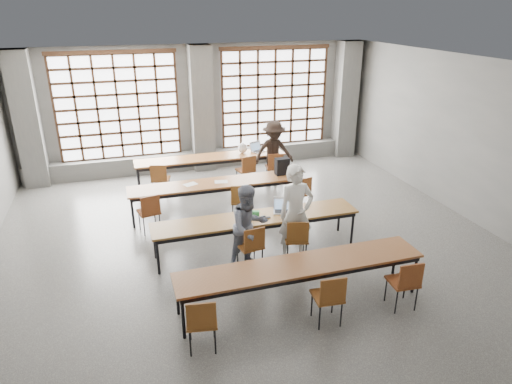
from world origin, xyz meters
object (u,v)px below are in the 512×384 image
(phone, at_px, (267,217))
(backpack, at_px, (282,166))
(chair_front_left, at_px, (252,243))
(chair_near_mid, at_px, (329,295))
(desk_row_a, at_px, (211,159))
(desk_row_d, at_px, (301,267))
(student_back, at_px, (274,152))
(desk_row_c, at_px, (257,220))
(chair_near_right, at_px, (406,280))
(mouse, at_px, (303,210))
(chair_mid_left, at_px, (149,209))
(laptop_front, at_px, (283,208))
(chair_mid_centre, at_px, (240,198))
(green_box, at_px, (253,213))
(chair_back_mid, at_px, (247,168))
(student_male, at_px, (296,214))
(student_female, at_px, (249,227))
(laptop_back, at_px, (257,149))
(chair_back_left, at_px, (160,177))
(chair_mid_right, at_px, (301,191))
(chair_front_right, at_px, (297,236))
(desk_row_b, at_px, (217,185))
(chair_near_left, at_px, (202,319))
(red_pouch, at_px, (201,318))
(plastic_bag, at_px, (243,148))
(chair_back_right, at_px, (275,165))

(phone, xyz_separation_m, backpack, (1.10, 2.17, 0.19))
(chair_front_left, bearing_deg, chair_near_mid, -70.60)
(desk_row_a, relative_size, desk_row_d, 1.00)
(desk_row_a, height_order, student_back, student_back)
(student_back, bearing_deg, desk_row_c, -115.09)
(chair_near_right, xyz_separation_m, mouse, (-0.71, 2.44, 0.21))
(chair_mid_left, xyz_separation_m, laptop_front, (2.47, -1.29, 0.25))
(chair_mid_centre, distance_m, phone, 1.51)
(green_box, bearing_deg, chair_back_mid, 75.78)
(chair_mid_left, height_order, chair_front_left, same)
(student_male, height_order, student_female, student_male)
(student_female, distance_m, laptop_back, 4.79)
(chair_back_left, bearing_deg, chair_mid_left, -102.57)
(chair_mid_left, distance_m, student_back, 4.01)
(laptop_front, xyz_separation_m, mouse, (0.38, -0.13, -0.04))
(chair_mid_right, bearing_deg, laptop_front, -125.99)
(chair_mid_left, xyz_separation_m, chair_front_left, (1.61, -2.02, 0.00))
(laptop_back, bearing_deg, chair_front_right, -98.49)
(chair_front_right, bearing_deg, desk_row_b, 108.73)
(chair_front_left, bearing_deg, chair_mid_centre, 80.17)
(chair_back_mid, relative_size, chair_mid_left, 1.00)
(chair_front_right, relative_size, mouse, 8.98)
(chair_near_left, xyz_separation_m, backpack, (2.83, 4.53, 0.39))
(chair_mid_centre, bearing_deg, chair_near_mid, -85.63)
(desk_row_b, xyz_separation_m, chair_near_mid, (0.67, -4.48, -0.13))
(chair_front_left, distance_m, chair_front_right, 0.87)
(desk_row_a, height_order, green_box, green_box)
(chair_near_right, distance_m, green_box, 3.07)
(chair_front_left, bearing_deg, phone, 48.45)
(chair_back_left, bearing_deg, red_pouch, -90.61)
(chair_front_left, height_order, plastic_bag, plastic_bag)
(desk_row_b, bearing_deg, chair_near_mid, -81.45)
(chair_back_right, bearing_deg, green_box, -116.28)
(chair_mid_left, height_order, student_back, student_back)
(chair_front_left, relative_size, student_female, 0.55)
(chair_mid_centre, xyz_separation_m, laptop_back, (1.21, 2.63, 0.25))
(desk_row_c, relative_size, desk_row_d, 1.00)
(chair_back_mid, bearing_deg, plastic_bag, 82.95)
(backpack, bearing_deg, chair_back_right, 76.69)
(desk_row_b, distance_m, chair_front_right, 2.80)
(desk_row_d, distance_m, chair_near_mid, 0.67)
(student_female, distance_m, mouse, 1.34)
(chair_near_mid, bearing_deg, mouse, 76.32)
(chair_back_mid, relative_size, red_pouch, 4.40)
(green_box, bearing_deg, laptop_front, 2.48)
(chair_near_left, relative_size, plastic_bag, 3.08)
(chair_near_right, relative_size, laptop_front, 2.01)
(laptop_front, xyz_separation_m, plastic_bag, (0.28, 3.86, 0.08))
(student_back, bearing_deg, desk_row_d, -105.52)
(desk_row_b, bearing_deg, desk_row_d, -82.90)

